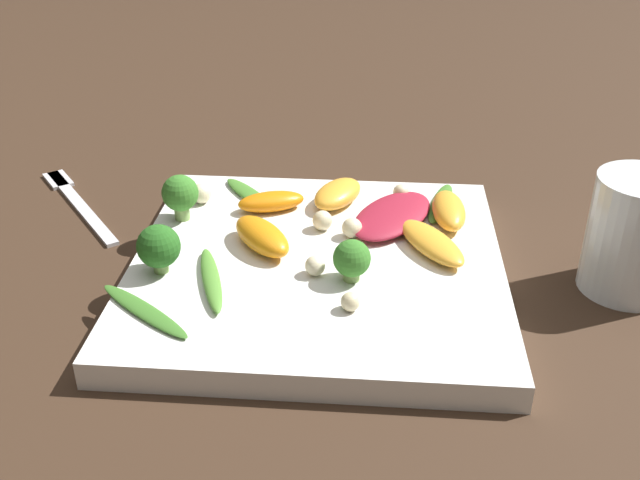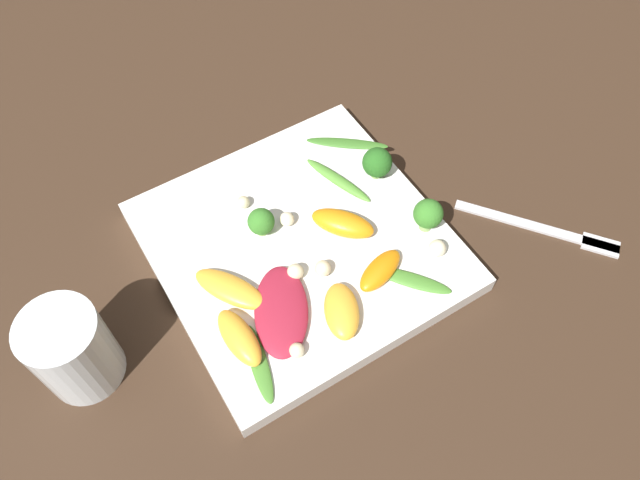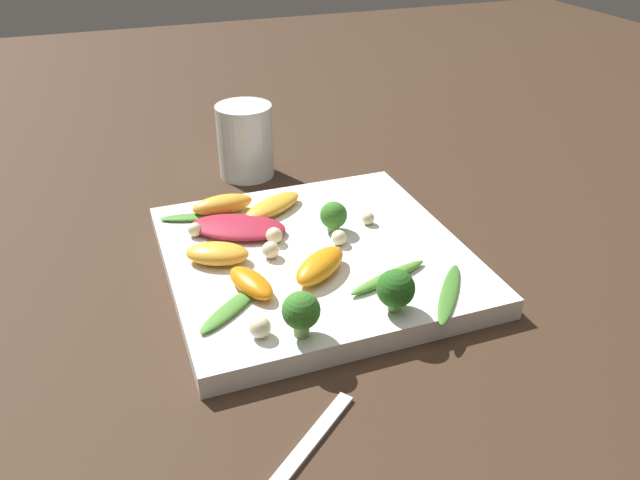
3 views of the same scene
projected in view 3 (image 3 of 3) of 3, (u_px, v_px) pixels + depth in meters
ground_plane at (315, 267)px, 0.64m from camera, size 2.40×2.40×0.00m
plate at (315, 258)px, 0.63m from camera, size 0.29×0.29×0.02m
drinking_glass at (245, 141)px, 0.80m from camera, size 0.07×0.07×0.09m
radicchio_leaf_0 at (238, 227)px, 0.65m from camera, size 0.09×0.11×0.01m
orange_segment_0 at (320, 266)px, 0.58m from camera, size 0.07×0.07×0.02m
orange_segment_1 at (273, 206)px, 0.69m from camera, size 0.07×0.08×0.01m
orange_segment_2 at (251, 283)px, 0.56m from camera, size 0.06×0.04×0.02m
orange_segment_3 at (223, 205)px, 0.69m from camera, size 0.03×0.07×0.02m
orange_segment_4 at (217, 254)px, 0.60m from camera, size 0.06×0.07×0.02m
broccoli_floret_0 at (301, 312)px, 0.50m from camera, size 0.03×0.03×0.04m
broccoli_floret_1 at (334, 216)px, 0.65m from camera, size 0.03×0.03×0.03m
broccoli_floret_2 at (396, 289)px, 0.53m from camera, size 0.03×0.03×0.04m
arugula_sprig_0 at (388, 277)px, 0.57m from camera, size 0.04×0.09×0.01m
arugula_sprig_1 at (198, 217)px, 0.68m from camera, size 0.04×0.08×0.01m
arugula_sprig_2 at (231, 308)px, 0.54m from camera, size 0.06×0.07×0.01m
arugula_sprig_3 at (449, 293)px, 0.56m from camera, size 0.08×0.07×0.00m
macadamia_nut_0 at (195, 230)px, 0.64m from camera, size 0.01×0.01×0.01m
macadamia_nut_1 at (260, 327)px, 0.50m from camera, size 0.02×0.02×0.02m
macadamia_nut_2 at (368, 218)px, 0.67m from camera, size 0.01×0.01×0.01m
macadamia_nut_3 at (272, 252)px, 0.60m from camera, size 0.02×0.02×0.02m
macadamia_nut_4 at (340, 239)px, 0.63m from camera, size 0.02×0.02×0.02m
macadamia_nut_5 at (274, 236)px, 0.63m from camera, size 0.02×0.02×0.02m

